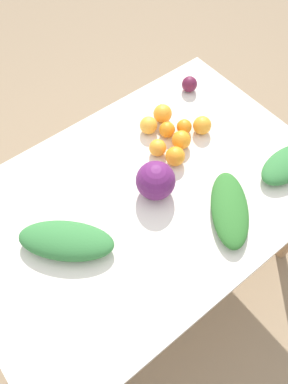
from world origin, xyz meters
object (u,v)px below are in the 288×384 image
(greens_bunch_kale, at_px, (287,164))
(orange_3, at_px, (167,130))
(greens_bunch_dandelion, at_px, (66,240))
(greens_bunch_scallion, at_px, (230,209))
(cabbage_purple, at_px, (156,181))
(orange_7, at_px, (202,125))
(beet_root, at_px, (189,84))
(orange_4, at_px, (158,148))
(orange_0, at_px, (163,114))
(orange_5, at_px, (184,127))
(orange_2, at_px, (181,140))
(orange_6, at_px, (175,156))
(orange_1, at_px, (149,125))

(greens_bunch_kale, bearing_deg, orange_3, 120.65)
(greens_bunch_dandelion, distance_m, greens_bunch_scallion, 0.60)
(cabbage_purple, xyz_separation_m, orange_7, (0.35, 0.12, -0.04))
(beet_root, relative_size, orange_4, 1.01)
(orange_0, bearing_deg, cabbage_purple, -133.97)
(beet_root, bearing_deg, orange_4, -150.52)
(greens_bunch_scallion, relative_size, orange_3, 4.81)
(orange_0, bearing_deg, greens_bunch_dandelion, -158.62)
(orange_5, bearing_deg, cabbage_purple, -150.97)
(orange_2, bearing_deg, orange_7, 2.77)
(orange_6, bearing_deg, beet_root, 40.44)
(orange_3, bearing_deg, greens_bunch_scallion, -98.75)
(orange_0, bearing_deg, orange_1, -171.65)
(orange_2, xyz_separation_m, orange_5, (0.06, 0.05, -0.01))
(beet_root, distance_m, orange_6, 0.43)
(greens_bunch_kale, distance_m, beet_root, 0.58)
(orange_4, bearing_deg, orange_7, -6.39)
(orange_4, bearing_deg, orange_5, 7.14)
(greens_bunch_kale, height_order, orange_4, orange_4)
(cabbage_purple, relative_size, greens_bunch_kale, 0.56)
(beet_root, bearing_deg, orange_6, -139.56)
(cabbage_purple, distance_m, orange_6, 0.17)
(greens_bunch_scallion, relative_size, orange_0, 4.02)
(greens_bunch_scallion, bearing_deg, orange_5, 71.45)
(orange_1, xyz_separation_m, orange_4, (-0.05, -0.12, -0.00))
(orange_3, bearing_deg, orange_2, -85.63)
(cabbage_purple, xyz_separation_m, orange_0, (0.26, 0.27, -0.03))
(greens_bunch_scallion, height_order, orange_1, orange_1)
(greens_bunch_scallion, xyz_separation_m, beet_root, (0.33, 0.59, 0.00))
(orange_2, distance_m, orange_5, 0.08)
(orange_0, xyz_separation_m, orange_6, (-0.11, -0.21, -0.00))
(greens_bunch_kale, height_order, orange_0, orange_0)
(orange_5, bearing_deg, orange_7, -36.71)
(cabbage_purple, relative_size, beet_root, 2.10)
(orange_4, relative_size, orange_5, 1.09)
(greens_bunch_dandelion, xyz_separation_m, orange_1, (0.56, 0.24, -0.00))
(orange_6, bearing_deg, orange_2, 33.23)
(greens_bunch_kale, relative_size, greens_bunch_scallion, 0.82)
(greens_bunch_kale, xyz_separation_m, orange_1, (-0.31, 0.50, 0.00))
(orange_0, bearing_deg, orange_4, -135.82)
(greens_bunch_kale, relative_size, orange_2, 3.39)
(orange_7, bearing_deg, orange_2, -177.23)
(orange_1, relative_size, orange_6, 0.95)
(cabbage_purple, xyz_separation_m, beet_root, (0.48, 0.34, -0.04))
(beet_root, bearing_deg, greens_bunch_dandelion, -159.56)
(greens_bunch_scallion, relative_size, orange_2, 4.14)
(greens_bunch_scallion, bearing_deg, greens_bunch_kale, 0.44)
(beet_root, xyz_separation_m, orange_4, (-0.35, -0.20, -0.00))
(orange_2, height_order, orange_4, orange_2)
(orange_3, bearing_deg, orange_5, -24.56)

